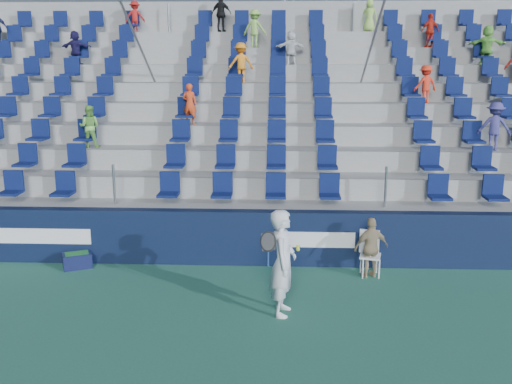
{
  "coord_description": "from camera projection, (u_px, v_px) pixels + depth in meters",
  "views": [
    {
      "loc": [
        0.69,
        -8.63,
        4.41
      ],
      "look_at": [
        0.2,
        2.8,
        1.7
      ],
      "focal_mm": 40.0,
      "sensor_mm": 36.0,
      "label": 1
    }
  ],
  "objects": [
    {
      "name": "tennis_player",
      "position": [
        283.0,
        263.0,
        9.86
      ],
      "size": [
        0.69,
        0.74,
        1.89
      ],
      "color": "silver",
      "rests_on": "ground"
    },
    {
      "name": "line_judge_chair",
      "position": [
        370.0,
        250.0,
        11.78
      ],
      "size": [
        0.49,
        0.51,
        0.94
      ],
      "color": "white",
      "rests_on": "ground"
    },
    {
      "name": "ground",
      "position": [
        237.0,
        330.0,
        9.44
      ],
      "size": [
        70.0,
        70.0,
        0.0
      ],
      "primitive_type": "plane",
      "color": "#2E6B54",
      "rests_on": "ground"
    },
    {
      "name": "sponsor_wall",
      "position": [
        248.0,
        237.0,
        12.36
      ],
      "size": [
        24.0,
        0.32,
        1.2
      ],
      "color": "black",
      "rests_on": "ground"
    },
    {
      "name": "ball_bin",
      "position": [
        77.0,
        260.0,
        12.22
      ],
      "size": [
        0.69,
        0.59,
        0.33
      ],
      "color": "#0F1439",
      "rests_on": "ground"
    },
    {
      "name": "grandstand",
      "position": [
        257.0,
        136.0,
        16.96
      ],
      "size": [
        24.0,
        8.17,
        6.63
      ],
      "color": "#979792",
      "rests_on": "ground"
    },
    {
      "name": "line_judge",
      "position": [
        371.0,
        248.0,
        11.61
      ],
      "size": [
        0.8,
        0.52,
        1.26
      ],
      "primitive_type": "imported",
      "rotation": [
        0.0,
        0.0,
        3.46
      ],
      "color": "tan",
      "rests_on": "ground"
    }
  ]
}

